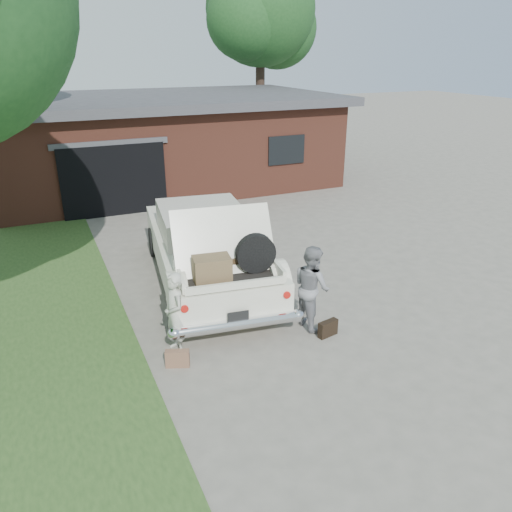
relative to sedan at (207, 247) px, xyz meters
name	(u,v)px	position (x,y,z in m)	size (l,w,h in m)	color
ground	(269,319)	(0.53, -2.08, -0.84)	(90.00, 90.00, 0.00)	gray
house	(163,140)	(1.51, 9.39, 0.84)	(12.80, 7.80, 3.30)	brown
tree_right	(262,16)	(7.58, 13.49, 5.47)	(5.82, 5.06, 9.12)	#38281E
sedan	(207,247)	(0.00, 0.00, 0.00)	(2.94, 5.92, 2.20)	white
woman_left	(175,313)	(-1.40, -2.42, -0.11)	(0.53, 0.35, 1.46)	beige
woman_right	(312,287)	(1.15, -2.60, -0.03)	(0.78, 0.61, 1.60)	gray
suitcase_left	(177,358)	(-1.53, -2.88, -0.68)	(0.39, 0.12, 0.30)	#865C44
suitcase_right	(328,328)	(1.24, -3.08, -0.68)	(0.39, 0.13, 0.30)	black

